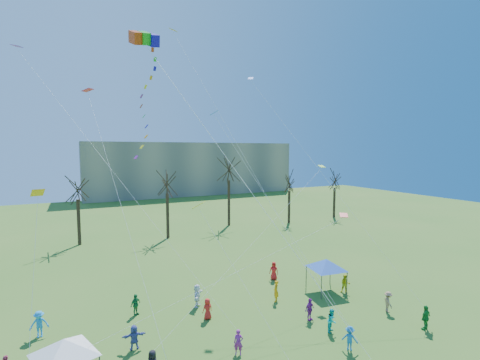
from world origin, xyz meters
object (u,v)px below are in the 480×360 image
canopy_tent_white (64,347)px  canopy_tent_blue (326,264)px  big_box_kite (151,105)px  distant_building (192,168)px

canopy_tent_white → canopy_tent_blue: size_ratio=0.95×
big_box_kite → canopy_tent_blue: bearing=4.1°
distant_building → canopy_tent_white: size_ratio=15.98×
canopy_tent_white → canopy_tent_blue: 21.38m
big_box_kite → canopy_tent_blue: 20.49m
distant_building → canopy_tent_white: distant_building is taller
big_box_kite → distant_building: bearing=70.0°
distant_building → canopy_tent_blue: distant_building is taller
canopy_tent_blue → big_box_kite: bearing=-175.9°
distant_building → canopy_tent_blue: (-11.07, -72.35, -4.96)m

